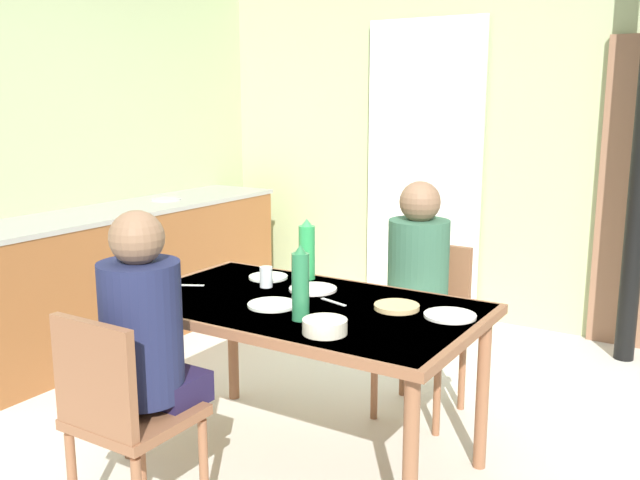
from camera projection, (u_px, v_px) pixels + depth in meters
The scene contains 22 objects.
ground_plane at pixel (259, 452), 3.22m from camera, with size 6.54×6.54×0.00m, color silver.
wall_back at pixel (463, 142), 5.06m from camera, with size 4.30×0.10×2.59m, color #ACBA86.
wall_left at pixel (62, 147), 4.54m from camera, with size 0.10×3.77×2.59m, color #AFBF8B.
curtain_panel at pixel (423, 170), 5.15m from camera, with size 0.90×0.03×2.18m, color white.
kitchen_counter at pixel (131, 272), 4.73m from camera, with size 0.61×2.49×0.91m.
dining_table at pixel (302, 318), 3.01m from camera, with size 1.53×0.89×0.75m.
chair_near_diner at pixel (121, 412), 2.51m from camera, with size 0.40×0.40×0.87m.
chair_far_diner at pixel (426, 318), 3.58m from camera, with size 0.40×0.40×0.87m.
person_near_diner at pixel (144, 327), 2.57m from camera, with size 0.30×0.37×0.77m.
person_far_diner at pixel (417, 270), 3.41m from camera, with size 0.30×0.37×0.77m.
water_bottle_green_near at pixel (300, 285), 2.73m from camera, with size 0.07×0.07×0.31m.
water_bottle_green_far at pixel (307, 251), 3.36m from camera, with size 0.08×0.08×0.30m.
serving_bowl_center at pixel (325, 326), 2.60m from camera, with size 0.17×0.17×0.06m, color beige.
dinner_plate_near_left at pixel (268, 277), 3.40m from camera, with size 0.19×0.19×0.01m, color white.
dinner_plate_near_right at pixel (272, 305), 2.94m from camera, with size 0.21×0.21×0.01m, color white.
dinner_plate_far_center at pixel (313, 289), 3.19m from camera, with size 0.22×0.22×0.01m, color white.
dinner_plate_far_side at pixel (450, 315), 2.80m from camera, with size 0.21×0.21×0.01m, color white.
drinking_glass_by_near_diner at pixel (266, 277), 3.23m from camera, with size 0.06×0.06×0.10m, color silver.
drinking_glass_by_far_diner at pixel (154, 282), 3.13m from camera, with size 0.06×0.06×0.11m, color silver.
bread_plate_sliced at pixel (397, 307), 2.90m from camera, with size 0.19×0.19×0.02m, color #DBB77A.
cutlery_knife_near at pixel (188, 285), 3.27m from camera, with size 0.15×0.02×0.00m, color silver.
cutlery_fork_near at pixel (334, 302), 3.00m from camera, with size 0.15×0.02×0.00m, color silver.
Camera 1 is at (1.80, -2.37, 1.61)m, focal length 39.05 mm.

